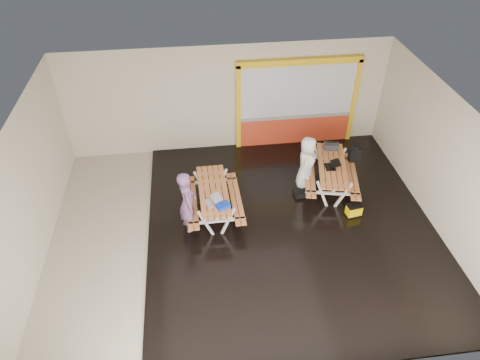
{
  "coord_description": "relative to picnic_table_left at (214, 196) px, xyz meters",
  "views": [
    {
      "loc": [
        -1.14,
        -8.06,
        8.19
      ],
      "look_at": [
        0.0,
        0.9,
        1.0
      ],
      "focal_mm": 32.53,
      "sensor_mm": 36.0,
      "label": 1
    }
  ],
  "objects": [
    {
      "name": "laptop_right",
      "position": [
        3.38,
        0.56,
        0.27
      ],
      "size": [
        0.42,
        0.37,
        0.17
      ],
      "color": "black",
      "rests_on": "picnic_table_right"
    },
    {
      "name": "kiosk",
      "position": [
        2.93,
        3.18,
        0.79
      ],
      "size": [
        3.88,
        0.16,
        3.0
      ],
      "color": "red",
      "rests_on": "room"
    },
    {
      "name": "toolbox",
      "position": [
        3.62,
        1.43,
        0.31
      ],
      "size": [
        0.47,
        0.31,
        0.25
      ],
      "color": "black",
      "rests_on": "picnic_table_right"
    },
    {
      "name": "picnic_table_right",
      "position": [
        3.43,
        0.67,
        0.01
      ],
      "size": [
        1.91,
        2.45,
        0.88
      ],
      "color": "#D3793B",
      "rests_on": "deck"
    },
    {
      "name": "person_left",
      "position": [
        -0.69,
        -0.47,
        0.25
      ],
      "size": [
        0.5,
        0.71,
        1.84
      ],
      "primitive_type": "imported",
      "rotation": [
        0.0,
        0.0,
        1.67
      ],
      "color": "slate",
      "rests_on": "deck"
    },
    {
      "name": "person_right",
      "position": [
        2.72,
        0.79,
        0.25
      ],
      "size": [
        0.77,
        0.93,
        1.64
      ],
      "primitive_type": "imported",
      "rotation": [
        0.0,
        0.0,
        1.2
      ],
      "color": "white",
      "rests_on": "deck"
    },
    {
      "name": "room",
      "position": [
        0.73,
        -0.75,
        1.09
      ],
      "size": [
        10.02,
        8.02,
        3.52
      ],
      "color": "beige",
      "rests_on": "ground"
    },
    {
      "name": "dark_case",
      "position": [
        2.54,
        0.43,
        -0.53
      ],
      "size": [
        0.46,
        0.38,
        0.15
      ],
      "primitive_type": "cube",
      "rotation": [
        0.0,
        0.0,
        0.21
      ],
      "color": "black",
      "rests_on": "deck"
    },
    {
      "name": "laptop_left",
      "position": [
        -0.04,
        -0.51,
        0.26
      ],
      "size": [
        0.5,
        0.48,
        0.17
      ],
      "color": "silver",
      "rests_on": "picnic_table_left"
    },
    {
      "name": "picnic_table_left",
      "position": [
        0.0,
        0.0,
        0.0
      ],
      "size": [
        1.5,
        2.18,
        0.86
      ],
      "color": "#D3793B",
      "rests_on": "deck"
    },
    {
      "name": "backpack",
      "position": [
        4.29,
        1.22,
        0.13
      ],
      "size": [
        0.33,
        0.21,
        0.54
      ],
      "color": "black",
      "rests_on": "picnic_table_right"
    },
    {
      "name": "blue_pouch",
      "position": [
        0.19,
        -0.71,
        0.25
      ],
      "size": [
        0.39,
        0.34,
        0.1
      ],
      "primitive_type": "cube",
      "rotation": [
        0.0,
        0.0,
        0.43
      ],
      "color": "#0C32BF",
      "rests_on": "picnic_table_left"
    },
    {
      "name": "deck",
      "position": [
        1.98,
        -0.75,
        -0.63
      ],
      "size": [
        7.5,
        7.98,
        0.05
      ],
      "primitive_type": "cube",
      "color": "black",
      "rests_on": "room"
    },
    {
      "name": "fluke_bag",
      "position": [
        3.75,
        -0.58,
        -0.43
      ],
      "size": [
        0.45,
        0.33,
        0.36
      ],
      "color": "black",
      "rests_on": "deck"
    }
  ]
}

